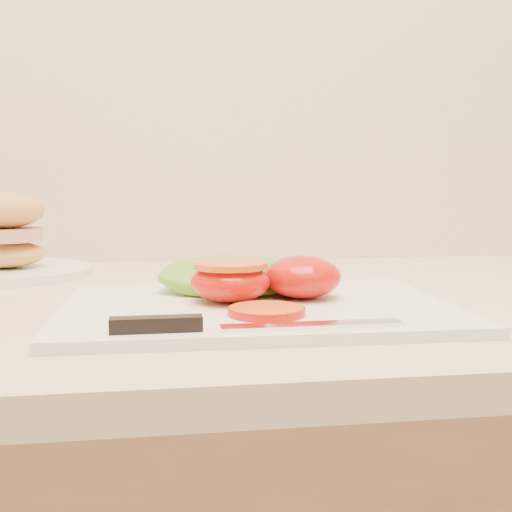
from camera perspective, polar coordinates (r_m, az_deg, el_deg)
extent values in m
cube|color=white|center=(0.63, 0.14, -4.65)|extent=(0.38, 0.28, 0.01)
ellipsoid|color=red|center=(0.65, 4.13, -1.85)|extent=(0.08, 0.08, 0.04)
ellipsoid|color=red|center=(0.63, -2.29, -2.32)|extent=(0.08, 0.08, 0.04)
cylinder|color=#D7400E|center=(0.63, -2.30, -0.81)|extent=(0.07, 0.07, 0.01)
cylinder|color=orange|center=(0.57, 0.93, -4.90)|extent=(0.07, 0.07, 0.01)
ellipsoid|color=#5DAF2E|center=(0.70, -1.99, -1.81)|extent=(0.17, 0.12, 0.03)
ellipsoid|color=#5DAF2E|center=(0.71, 1.73, -2.03)|extent=(0.12, 0.12, 0.02)
cube|color=silver|center=(0.52, 5.04, -6.15)|extent=(0.15, 0.02, 0.00)
cube|color=black|center=(0.51, -8.85, -6.01)|extent=(0.07, 0.02, 0.01)
cylinder|color=white|center=(0.93, -21.35, -1.33)|extent=(0.23, 0.23, 0.01)
ellipsoid|color=tan|center=(0.93, -21.41, 0.14)|extent=(0.11, 0.09, 0.04)
cylinder|color=#D8938C|center=(0.93, -21.48, 1.79)|extent=(0.10, 0.10, 0.02)
ellipsoid|color=tan|center=(0.93, -21.56, 3.80)|extent=(0.11, 0.09, 0.05)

